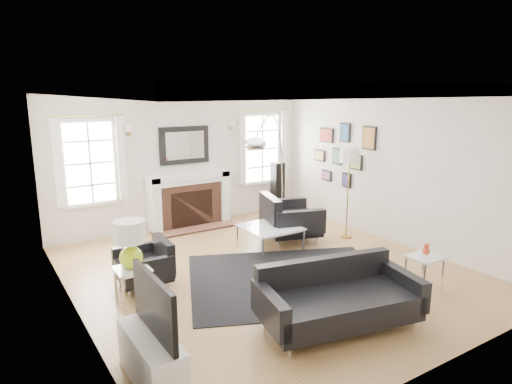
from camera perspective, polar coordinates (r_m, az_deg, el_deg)
floor at (r=7.16m, az=1.31°, el=-9.84°), size 6.00×6.00×0.00m
back_wall at (r=9.35m, az=-8.99°, el=4.30°), size 5.50×0.04×2.80m
front_wall at (r=4.65m, az=22.57°, el=-5.14°), size 5.50×0.04×2.80m
left_wall at (r=5.72m, az=-22.15°, el=-1.86°), size 0.04×6.00×2.80m
right_wall at (r=8.57m, az=16.84°, el=3.15°), size 0.04×6.00×2.80m
ceiling at (r=6.61m, az=1.43°, el=13.19°), size 5.50×6.00×0.02m
crown_molding at (r=6.61m, az=1.43°, el=12.67°), size 5.50×6.00×0.12m
fireplace at (r=9.32m, az=-8.29°, el=-1.07°), size 1.70×0.69×1.11m
mantel_mirror at (r=9.27m, az=-8.93°, el=5.80°), size 1.05×0.07×0.75m
window_left at (r=8.72m, az=-20.06°, el=3.47°), size 1.24×0.15×1.62m
window_right at (r=10.17m, az=0.74°, el=5.47°), size 1.24×0.15×1.62m
gallery_wall at (r=9.41m, az=10.78°, el=5.11°), size 0.04×1.73×1.29m
tv_unit at (r=4.66m, az=-12.85°, el=-18.92°), size 0.35×1.00×1.09m
area_rug at (r=6.86m, az=4.15°, el=-10.86°), size 3.60×3.35×0.01m
sofa at (r=5.59m, az=10.04°, el=-13.02°), size 2.03×1.23×0.62m
armchair_left at (r=6.76m, az=-13.51°, el=-8.86°), size 0.76×0.83×0.54m
armchair_right at (r=8.45m, az=4.01°, el=-3.44°), size 1.19×1.27×0.71m
coffee_table at (r=7.98m, az=1.76°, el=-4.54°), size 0.92×0.92×0.41m
side_table_left at (r=6.25m, az=-15.21°, el=-10.04°), size 0.43×0.43×0.48m
nesting_table at (r=6.75m, az=20.37°, el=-8.43°), size 0.47×0.39×0.52m
gourd_lamp at (r=6.08m, az=-15.47°, el=-5.96°), size 0.40×0.40×0.64m
orange_vase at (r=6.68m, az=20.51°, el=-6.76°), size 0.10×0.10×0.17m
arc_floor_lamp at (r=8.11m, az=1.80°, el=2.49°), size 1.70×1.58×2.41m
stick_floor_lamp at (r=8.53m, az=11.60°, el=3.96°), size 0.35×0.35×1.71m
speaker_tower at (r=10.15m, az=2.70°, el=0.43°), size 0.24×0.24×1.17m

